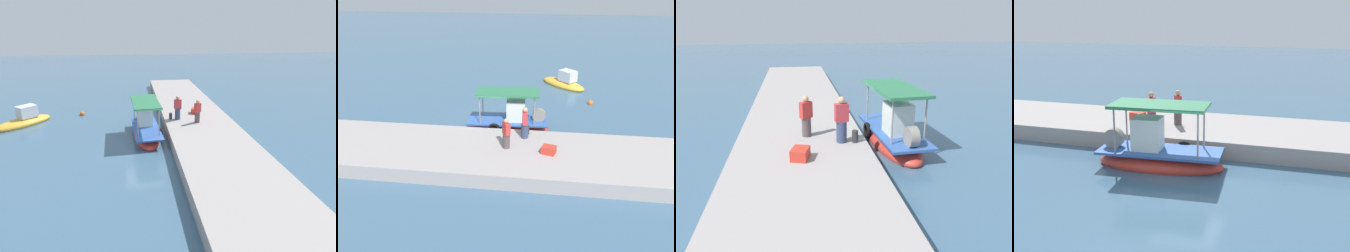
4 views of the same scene
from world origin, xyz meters
The scene contains 7 objects.
ground_plane centered at (0.00, 0.00, 0.00)m, with size 120.00×120.00×0.00m, color #40627C.
dock_quay centered at (0.00, -4.14, 0.37)m, with size 36.00×4.96×0.74m, color #A29895.
main_fishing_boat centered at (1.31, -0.22, 0.49)m, with size 5.14×2.09×2.89m.
fisherman_near_bollard centered at (1.61, -3.90, 1.49)m, with size 0.50×0.53×1.65m.
fisherman_by_crate centered at (2.46, -2.62, 1.54)m, with size 0.44×0.53×1.77m.
mooring_bollard centered at (2.57, -2.12, 0.98)m, with size 0.24×0.24×0.47m, color #2D2D33.
cargo_crate centered at (3.79, -4.21, 0.94)m, with size 0.67×0.53×0.38m, color red.
Camera 4 is at (-3.92, 14.29, 5.91)m, focal length 44.19 mm.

